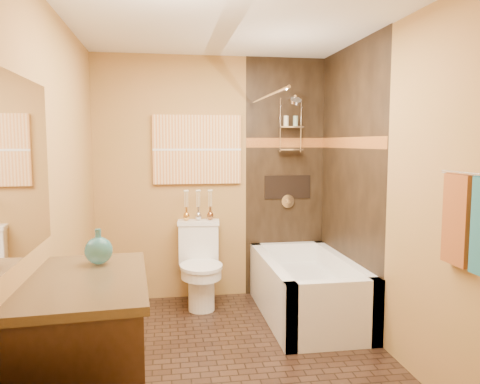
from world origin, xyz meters
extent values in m
plane|color=black|center=(0.00, 0.00, 0.00)|extent=(3.00, 3.00, 0.00)
cube|color=#AF7743|center=(-1.20, 0.00, 1.25)|extent=(0.02, 3.00, 2.50)
cube|color=#AF7743|center=(1.20, 0.00, 1.25)|extent=(0.02, 3.00, 2.50)
cube|color=#AF7743|center=(0.00, 1.50, 1.25)|extent=(2.40, 0.02, 2.50)
cube|color=#AF7743|center=(0.00, -1.50, 1.25)|extent=(2.40, 0.02, 2.50)
plane|color=silver|center=(0.00, 0.00, 2.50)|extent=(3.00, 3.00, 0.00)
cube|color=black|center=(0.78, 1.49, 1.25)|extent=(0.85, 0.01, 2.50)
cube|color=black|center=(1.19, 0.75, 1.25)|extent=(0.01, 1.50, 2.50)
cube|color=brown|center=(0.78, 1.48, 1.62)|extent=(0.85, 0.01, 0.10)
cube|color=brown|center=(1.18, 0.75, 1.62)|extent=(0.01, 1.50, 0.10)
cube|color=black|center=(0.80, 1.48, 1.15)|extent=(0.50, 0.01, 0.25)
cylinder|color=silver|center=(0.80, 1.35, 2.08)|extent=(0.02, 0.26, 0.02)
cylinder|color=silver|center=(0.80, 1.20, 2.03)|extent=(0.11, 0.11, 0.09)
cylinder|color=silver|center=(0.80, 1.47, 1.00)|extent=(0.14, 0.02, 0.14)
cylinder|color=silver|center=(0.40, 0.75, 2.02)|extent=(0.03, 1.55, 0.03)
cylinder|color=silver|center=(1.15, -1.05, 1.45)|extent=(0.02, 0.55, 0.02)
cube|color=brown|center=(1.16, -0.92, 1.18)|extent=(0.05, 0.22, 0.52)
cube|color=orange|center=(-0.16, 1.48, 1.55)|extent=(0.90, 0.04, 0.70)
cube|color=white|center=(-1.19, -0.85, 1.50)|extent=(0.01, 1.00, 0.90)
cube|color=white|center=(0.80, 0.05, 0.28)|extent=(0.80, 0.10, 0.55)
cube|color=white|center=(0.80, 1.45, 0.28)|extent=(0.80, 0.10, 0.55)
cube|color=white|center=(0.45, 0.75, 0.28)|extent=(0.10, 1.50, 0.55)
cube|color=white|center=(1.15, 0.75, 0.28)|extent=(0.10, 1.50, 0.55)
cube|color=white|center=(0.80, 0.75, 0.17)|extent=(0.64, 1.34, 0.35)
cube|color=white|center=(-0.16, 1.39, 0.59)|extent=(0.41, 0.21, 0.40)
cube|color=white|center=(-0.16, 1.39, 0.81)|extent=(0.44, 0.24, 0.04)
cylinder|color=white|center=(-0.16, 1.07, 0.20)|extent=(0.25, 0.25, 0.40)
cylinder|color=white|center=(-0.16, 1.07, 0.38)|extent=(0.39, 0.39, 0.11)
cylinder|color=white|center=(-0.16, 1.07, 0.44)|extent=(0.41, 0.41, 0.03)
cube|color=black|center=(-0.92, -0.85, 0.44)|extent=(0.67, 1.02, 0.87)
cube|color=black|center=(-0.91, -0.85, 0.90)|extent=(0.71, 1.08, 0.04)
camera|label=1|loc=(-0.49, -3.33, 1.62)|focal=35.00mm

